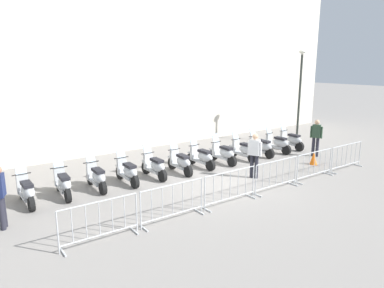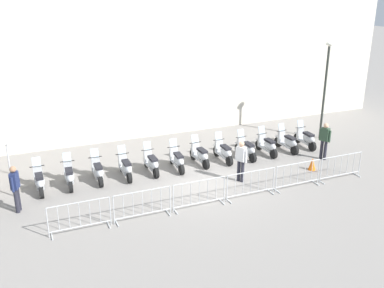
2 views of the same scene
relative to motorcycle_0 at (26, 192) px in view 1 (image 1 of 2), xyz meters
name	(u,v)px [view 1 (image 1 of 2)]	position (x,y,z in m)	size (l,w,h in m)	color
ground_plane	(220,182)	(6.18, -1.96, -0.45)	(120.00, 120.00, 0.00)	gray
building_facade	(124,17)	(6.43, 5.59, 6.04)	(28.00, 2.40, 12.99)	beige
motorcycle_0	(26,192)	(0.00, 0.00, 0.00)	(0.56, 1.72, 1.24)	black
motorcycle_1	(63,184)	(1.13, 0.03, 0.00)	(0.57, 1.73, 1.24)	black
motorcycle_2	(97,177)	(2.27, 0.01, 0.00)	(0.56, 1.73, 1.24)	black
motorcycle_3	(128,172)	(3.40, -0.09, 0.00)	(0.56, 1.72, 1.24)	black
motorcycle_4	(155,167)	(4.54, -0.09, 0.00)	(0.56, 1.72, 1.24)	black
motorcycle_5	(181,162)	(5.66, -0.21, 0.00)	(0.56, 1.73, 1.24)	black
motorcycle_6	(202,157)	(6.81, -0.12, 0.00)	(0.56, 1.72, 1.24)	black
motorcycle_7	(224,154)	(7.94, -0.21, 0.00)	(0.56, 1.72, 1.24)	black
motorcycle_8	(244,150)	(9.07, -0.31, 0.00)	(0.56, 1.72, 1.24)	black
motorcycle_9	(261,147)	(10.20, -0.32, 0.00)	(0.56, 1.72, 1.24)	black
motorcycle_10	(277,144)	(11.34, -0.34, 0.00)	(0.56, 1.72, 1.24)	black
motorcycle_11	(291,140)	(12.47, -0.29, 0.00)	(0.56, 1.72, 1.24)	black
barrier_segment_0	(100,222)	(0.85, -3.53, 0.07)	(2.02, 0.50, 1.07)	#B2B5B7
barrier_segment_1	(173,203)	(2.96, -3.60, 0.07)	(2.02, 0.50, 1.07)	#B2B5B7
barrier_segment_2	(230,188)	(5.06, -3.67, 0.07)	(2.02, 0.50, 1.07)	#B2B5B7
barrier_segment_3	(276,175)	(7.17, -3.74, 0.07)	(2.02, 0.50, 1.07)	#B2B5B7
barrier_segment_4	(315,165)	(9.28, -3.81, 0.07)	(2.02, 0.50, 1.07)	#B2B5B7
barrier_segment_5	(346,157)	(11.39, -3.88, 0.07)	(2.02, 0.50, 1.07)	#B2B5B7
street_lamp	(300,86)	(14.05, 0.53, 2.59)	(0.36, 0.36, 4.94)	#2D332D
officer_near_row_end	(0,193)	(-0.89, -1.27, 0.53)	(0.34, 0.51, 1.73)	#23232D
officer_mid_plaza	(255,153)	(7.55, -2.36, 0.53)	(0.35, 0.51, 1.73)	#23232D
officer_by_barriers	(316,136)	(12.21, -1.87, 0.53)	(0.35, 0.51, 1.73)	#23232D
traffic_cone	(314,158)	(10.96, -2.65, -0.18)	(0.32, 0.32, 0.55)	orange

